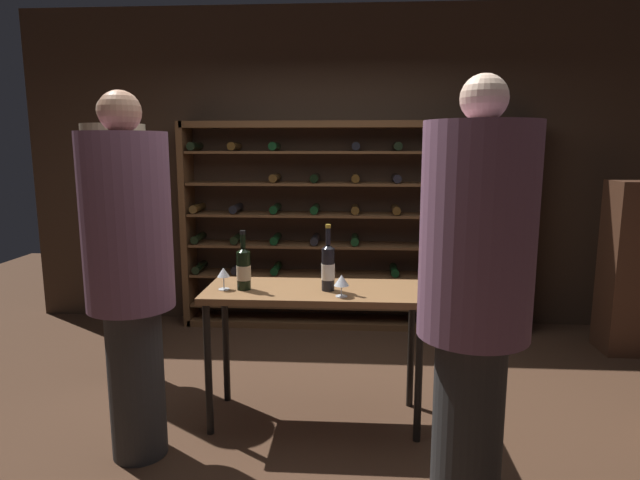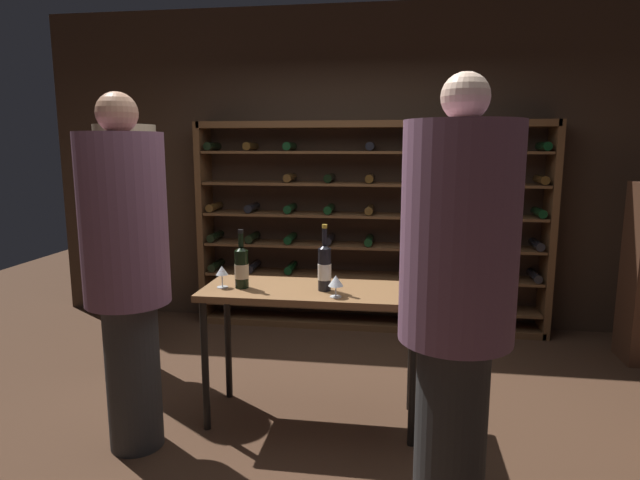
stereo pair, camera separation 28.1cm
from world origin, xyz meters
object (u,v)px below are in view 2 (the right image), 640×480
(wine_rack, at_px, (370,227))
(wine_bottle_red_label, at_px, (242,267))
(person_guest_khaki, at_px, (457,287))
(person_guest_plum_blouse, at_px, (126,260))
(person_bystander_dark_jacket, at_px, (130,224))
(wine_glass_stemmed_right, at_px, (222,272))
(tasting_table, at_px, (312,304))
(wine_glass_stemmed_left, at_px, (336,282))
(wine_bottle_green_slim, at_px, (325,267))

(wine_rack, height_order, wine_bottle_red_label, wine_rack)
(person_guest_khaki, bearing_deg, wine_bottle_red_label, 18.04)
(person_guest_plum_blouse, relative_size, person_bystander_dark_jacket, 0.97)
(wine_glass_stemmed_right, bearing_deg, tasting_table, 6.21)
(wine_rack, bearing_deg, wine_glass_stemmed_left, -92.33)
(person_bystander_dark_jacket, relative_size, wine_bottle_red_label, 5.70)
(person_bystander_dark_jacket, xyz_separation_m, wine_bottle_green_slim, (1.52, -0.55, -0.15))
(wine_rack, bearing_deg, wine_bottle_red_label, -109.74)
(person_guest_khaki, bearing_deg, wine_glass_stemmed_left, 3.80)
(wine_glass_stemmed_right, bearing_deg, wine_rack, 67.24)
(wine_glass_stemmed_left, bearing_deg, wine_glass_stemmed_right, 171.43)
(wine_rack, height_order, tasting_table, wine_rack)
(wine_bottle_red_label, height_order, wine_glass_stemmed_left, wine_bottle_red_label)
(wine_bottle_green_slim, bearing_deg, person_bystander_dark_jacket, 160.20)
(person_guest_plum_blouse, bearing_deg, person_guest_khaki, -105.42)
(person_guest_khaki, bearing_deg, person_bystander_dark_jacket, 19.69)
(person_guest_khaki, bearing_deg, wine_bottle_green_slim, 2.09)
(person_bystander_dark_jacket, distance_m, wine_glass_stemmed_left, 1.75)
(person_guest_plum_blouse, height_order, wine_bottle_green_slim, person_guest_plum_blouse)
(person_guest_khaki, xyz_separation_m, wine_glass_stemmed_left, (-0.60, 0.65, -0.16))
(person_guest_khaki, relative_size, wine_glass_stemmed_left, 15.57)
(tasting_table, distance_m, wine_bottle_red_label, 0.49)
(person_guest_plum_blouse, bearing_deg, wine_glass_stemmed_left, -79.27)
(wine_bottle_red_label, bearing_deg, wine_rack, 70.26)
(person_guest_plum_blouse, distance_m, wine_glass_stemmed_left, 1.16)
(person_guest_plum_blouse, distance_m, wine_bottle_red_label, 0.67)
(person_guest_plum_blouse, relative_size, wine_bottle_red_label, 5.52)
(wine_rack, relative_size, person_bystander_dark_jacket, 1.59)
(wine_bottle_green_slim, bearing_deg, wine_rack, 84.93)
(person_guest_plum_blouse, relative_size, person_guest_khaki, 0.99)
(person_guest_plum_blouse, xyz_separation_m, wine_glass_stemmed_left, (1.12, 0.28, -0.15))
(wine_glass_stemmed_right, bearing_deg, wine_bottle_red_label, 6.72)
(person_guest_plum_blouse, height_order, wine_bottle_red_label, person_guest_plum_blouse)
(wine_rack, height_order, wine_bottle_green_slim, wine_rack)
(tasting_table, xyz_separation_m, wine_bottle_red_label, (-0.43, -0.05, 0.23))
(person_bystander_dark_jacket, bearing_deg, wine_bottle_red_label, 34.27)
(tasting_table, relative_size, person_bystander_dark_jacket, 0.65)
(wine_rack, relative_size, tasting_table, 2.44)
(wine_bottle_green_slim, distance_m, wine_glass_stemmed_right, 0.63)
(person_guest_plum_blouse, distance_m, person_guest_khaki, 1.76)
(person_guest_khaki, relative_size, wine_bottle_green_slim, 5.01)
(wine_rack, bearing_deg, person_guest_khaki, -78.81)
(wine_rack, distance_m, person_guest_khaki, 2.70)
(person_bystander_dark_jacket, relative_size, wine_bottle_green_slim, 5.12)
(tasting_table, bearing_deg, person_guest_khaki, -46.58)
(person_guest_khaki, height_order, wine_bottle_green_slim, person_guest_khaki)
(wine_rack, relative_size, person_guest_khaki, 1.62)
(person_bystander_dark_jacket, bearing_deg, tasting_table, 43.58)
(person_bystander_dark_jacket, bearing_deg, wine_rack, 101.39)
(wine_bottle_red_label, distance_m, wine_bottle_green_slim, 0.51)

